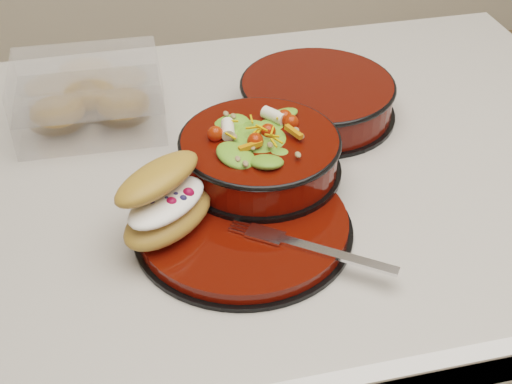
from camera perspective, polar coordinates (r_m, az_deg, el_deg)
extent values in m
cube|color=beige|center=(0.94, -5.61, 0.61)|extent=(1.24, 0.74, 0.04)
cylinder|color=black|center=(0.83, -1.03, -3.04)|extent=(0.26, 0.26, 0.01)
cylinder|color=#4D0902|center=(0.82, -1.04, -2.51)|extent=(0.24, 0.24, 0.01)
torus|color=black|center=(0.82, -0.20, -2.64)|extent=(0.14, 0.14, 0.01)
cylinder|color=black|center=(0.89, 0.29, 1.82)|extent=(0.20, 0.20, 0.01)
cylinder|color=#4D0902|center=(0.87, 0.30, 3.14)|extent=(0.19, 0.19, 0.04)
torus|color=black|center=(0.86, 0.30, 4.12)|extent=(0.20, 0.20, 0.01)
ellipsoid|color=#4F8024|center=(0.87, 0.30, 3.72)|extent=(0.16, 0.16, 0.07)
sphere|color=#B71D07|center=(0.86, 2.92, 6.14)|extent=(0.02, 0.02, 0.02)
sphere|color=#B71D07|center=(0.88, 1.05, 7.14)|extent=(0.02, 0.02, 0.02)
sphere|color=#B71D07|center=(0.87, -1.51, 6.83)|extent=(0.02, 0.02, 0.02)
sphere|color=#B71D07|center=(0.84, -2.35, 5.49)|extent=(0.02, 0.02, 0.02)
sphere|color=#B71D07|center=(0.82, -0.50, 4.40)|extent=(0.02, 0.02, 0.02)
sphere|color=#B71D07|center=(0.82, 2.22, 4.75)|extent=(0.02, 0.02, 0.02)
cylinder|color=silver|center=(0.88, 1.46, 7.16)|extent=(0.03, 0.03, 0.02)
cylinder|color=silver|center=(0.86, -2.29, 6.09)|extent=(0.03, 0.03, 0.02)
cube|color=orange|center=(0.82, -0.47, 4.77)|extent=(0.03, 0.03, 0.01)
cube|color=orange|center=(0.85, 3.08, 5.89)|extent=(0.03, 0.02, 0.01)
ellipsoid|color=#BE853A|center=(0.80, -7.04, -2.01)|extent=(0.14, 0.13, 0.03)
ellipsoid|color=white|center=(0.79, -7.15, -0.84)|extent=(0.12, 0.11, 0.02)
ellipsoid|color=#BE853A|center=(0.79, -7.44, 1.15)|extent=(0.13, 0.12, 0.03)
sphere|color=#AB0C2B|center=(0.78, -8.60, -0.69)|extent=(0.01, 0.01, 0.01)
sphere|color=#AB0C2B|center=(0.78, -6.78, -0.84)|extent=(0.01, 0.01, 0.01)
sphere|color=#AB0C2B|center=(0.79, -5.43, -0.08)|extent=(0.01, 0.01, 0.01)
sphere|color=#AB0C2B|center=(0.79, -7.92, -0.12)|extent=(0.01, 0.01, 0.01)
sphere|color=#191947|center=(0.79, -7.75, -0.33)|extent=(0.01, 0.01, 0.01)
sphere|color=#191947|center=(0.79, -6.44, -0.31)|extent=(0.01, 0.01, 0.01)
sphere|color=#191947|center=(0.78, -7.15, -0.65)|extent=(0.01, 0.01, 0.01)
sphere|color=#191947|center=(0.78, -5.85, -0.55)|extent=(0.01, 0.01, 0.01)
sphere|color=#191947|center=(0.78, -8.29, -0.98)|extent=(0.01, 0.01, 0.01)
cube|color=silver|center=(0.77, 6.49, -5.02)|extent=(0.12, 0.09, 0.00)
cube|color=silver|center=(0.79, 0.75, -3.41)|extent=(0.05, 0.04, 0.00)
cube|color=white|center=(1.03, -13.07, 6.40)|extent=(0.20, 0.15, 0.05)
cube|color=white|center=(1.01, -13.45, 8.70)|extent=(0.20, 0.15, 0.04)
ellipsoid|color=#BE853A|center=(1.03, -15.60, 6.22)|extent=(0.08, 0.06, 0.04)
ellipsoid|color=#BE853A|center=(1.03, -10.58, 6.95)|extent=(0.08, 0.06, 0.04)
ellipsoid|color=#BE853A|center=(1.06, -13.19, 7.57)|extent=(0.08, 0.06, 0.04)
cylinder|color=black|center=(1.04, 4.82, 6.29)|extent=(0.23, 0.23, 0.01)
cylinder|color=#480A04|center=(1.03, 4.90, 7.57)|extent=(0.21, 0.21, 0.05)
torus|color=black|center=(1.02, 4.96, 8.54)|extent=(0.22, 0.22, 0.01)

